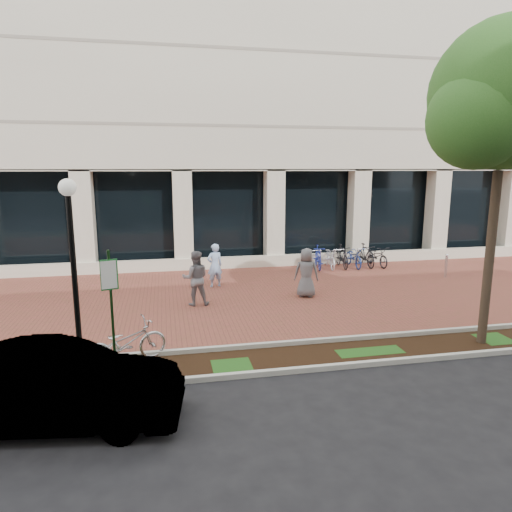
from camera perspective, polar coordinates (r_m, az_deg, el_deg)
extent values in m
plane|color=black|center=(15.58, -0.70, -5.03)|extent=(120.00, 120.00, 0.00)
cube|color=brown|center=(15.58, -0.70, -5.02)|extent=(40.00, 9.00, 0.01)
cube|color=black|center=(10.76, 4.65, -12.58)|extent=(40.00, 1.50, 0.01)
cube|color=#B6B7AC|center=(11.41, 3.60, -10.86)|extent=(40.00, 0.12, 0.12)
cube|color=#B6B7AC|center=(10.09, 5.87, -13.94)|extent=(40.00, 0.12, 0.12)
cube|color=beige|center=(26.02, -5.48, 23.82)|extent=(40.00, 12.00, 11.80)
cube|color=black|center=(20.62, -3.63, 4.84)|extent=(40.00, 0.15, 4.20)
cube|color=beige|center=(19.84, -3.13, -0.81)|extent=(40.00, 0.25, 0.50)
cube|color=beige|center=(19.94, -3.35, 4.63)|extent=(0.80, 0.80, 4.20)
cube|color=#143715|center=(9.68, -17.52, -7.23)|extent=(0.05, 0.05, 2.72)
cube|color=#1B6F2C|center=(9.42, -17.84, -2.25)|extent=(0.34, 0.02, 0.62)
cube|color=white|center=(9.41, -17.85, -2.27)|extent=(0.30, 0.01, 0.56)
cylinder|color=black|center=(10.94, -21.04, -12.10)|extent=(0.28, 0.28, 0.30)
cylinder|color=black|center=(10.40, -21.69, -3.27)|extent=(0.12, 0.12, 3.76)
sphere|color=silver|center=(10.12, -22.51, 7.92)|extent=(0.36, 0.36, 0.36)
cylinder|color=#423426|center=(12.36, 27.14, -0.39)|extent=(0.22, 0.22, 4.24)
sphere|color=#1F5219|center=(12.28, 28.76, 17.30)|extent=(3.37, 3.37, 3.37)
sphere|color=#1F5219|center=(11.50, 25.98, 15.09)|extent=(2.19, 2.19, 2.19)
imported|color=silver|center=(10.64, -16.00, -10.41)|extent=(1.99, 1.37, 0.99)
imported|color=#96B5E1|center=(16.67, -5.18, -1.17)|extent=(0.66, 0.52, 1.60)
imported|color=slate|center=(14.51, -7.57, -2.77)|extent=(0.89, 0.71, 1.75)
imported|color=#5A5B5F|center=(15.39, 6.31, -2.09)|extent=(0.94, 0.75, 1.67)
cylinder|color=silver|center=(19.61, 22.66, -1.28)|extent=(0.11, 0.11, 0.85)
sphere|color=silver|center=(19.52, 22.76, 0.08)|extent=(0.12, 0.12, 0.12)
imported|color=black|center=(19.66, 6.24, -0.36)|extent=(0.98, 1.82, 0.91)
imported|color=#213098|center=(19.82, 7.75, -0.16)|extent=(0.76, 1.73, 1.00)
imported|color=silver|center=(20.02, 9.24, -0.24)|extent=(0.82, 1.79, 0.91)
imported|color=black|center=(20.21, 10.70, -0.04)|extent=(0.60, 1.70, 1.00)
imported|color=navy|center=(20.43, 12.13, -0.11)|extent=(0.64, 1.74, 0.91)
imported|color=black|center=(20.64, 13.53, 0.08)|extent=(0.52, 1.69, 1.00)
imported|color=black|center=(20.89, 14.90, 0.00)|extent=(0.74, 1.77, 0.91)
cylinder|color=silver|center=(20.23, 10.69, -0.32)|extent=(0.04, 0.04, 0.80)
imported|color=silver|center=(8.63, -23.73, -14.79)|extent=(4.32, 2.00, 1.37)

